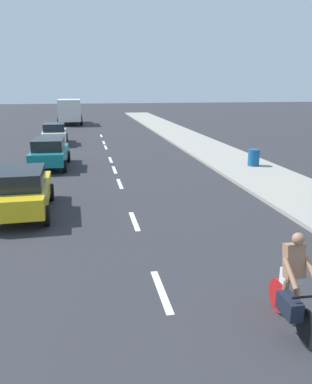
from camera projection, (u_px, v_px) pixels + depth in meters
ground_plane at (114, 170)px, 19.87m from camera, size 160.00×160.00×0.00m
sidewalk_strip at (225, 157)px, 22.97m from camera, size 3.60×80.00×0.14m
lane_stripe_2 at (161, 291)px, 8.11m from camera, size 0.16×1.80×0.01m
lane_stripe_3 at (134, 221)px, 12.31m from camera, size 0.16×1.80×0.01m
lane_stripe_4 at (120, 184)px, 17.03m from camera, size 0.16×1.80×0.01m
lane_stripe_5 at (114, 170)px, 19.85m from camera, size 0.16×1.80×0.01m
lane_stripe_6 at (111, 160)px, 22.54m from camera, size 0.16×1.80×0.01m
lane_stripe_7 at (106, 147)px, 27.09m from camera, size 0.16×1.80×0.01m
lane_stripe_8 at (104, 143)px, 29.42m from camera, size 0.16×1.80×0.01m
lane_stripe_9 at (101, 136)px, 33.47m from camera, size 0.16×1.80×0.01m
cyclist at (292, 287)px, 6.65m from camera, size 0.62×1.71×1.82m
parked_car_yellow at (21, 190)px, 12.82m from camera, size 1.98×4.14×1.57m
parked_car_teal at (50, 152)px, 20.19m from camera, size 2.01×4.15×1.57m
parked_car_white at (54, 133)px, 28.41m from camera, size 2.00×4.10×1.57m
delivery_truck at (70, 111)px, 43.05m from camera, size 2.76×6.28×2.80m
trash_bin_far at (254, 158)px, 20.11m from camera, size 0.60×0.60×0.87m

